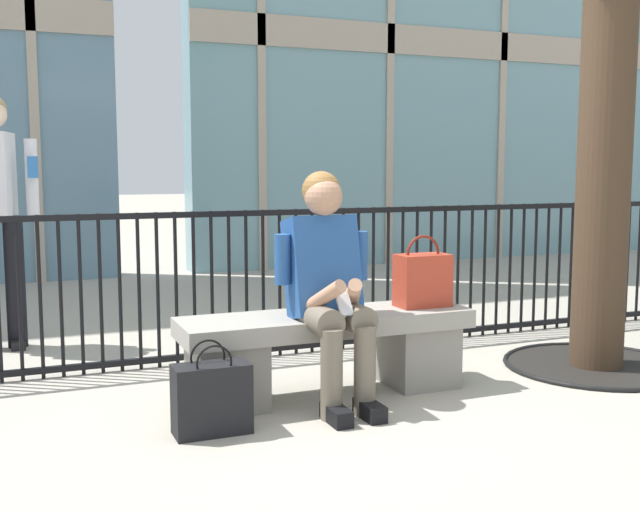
{
  "coord_description": "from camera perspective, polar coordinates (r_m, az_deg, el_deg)",
  "views": [
    {
      "loc": [
        -1.58,
        -3.73,
        1.24
      ],
      "look_at": [
        0.0,
        0.1,
        0.75
      ],
      "focal_mm": 42.98,
      "sensor_mm": 36.0,
      "label": 1
    }
  ],
  "objects": [
    {
      "name": "ground_plane",
      "position": [
        4.23,
        0.52,
        -10.28
      ],
      "size": [
        60.0,
        60.0,
        0.0
      ],
      "primitive_type": "plane",
      "color": "#A8A091"
    },
    {
      "name": "stone_bench",
      "position": [
        4.16,
        0.53,
        -6.71
      ],
      "size": [
        1.6,
        0.44,
        0.45
      ],
      "color": "gray",
      "rests_on": "ground"
    },
    {
      "name": "seated_person_with_phone",
      "position": [
        3.96,
        0.64,
        -1.83
      ],
      "size": [
        0.52,
        0.66,
        1.21
      ],
      "color": "#6B6051",
      "rests_on": "ground"
    },
    {
      "name": "handbag_on_bench",
      "position": [
        4.35,
        7.65,
        -1.72
      ],
      "size": [
        0.3,
        0.17,
        0.4
      ],
      "color": "#B23823",
      "rests_on": "stone_bench"
    },
    {
      "name": "shopping_bag",
      "position": [
        3.64,
        -8.07,
        -10.41
      ],
      "size": [
        0.35,
        0.17,
        0.43
      ],
      "color": "black",
      "rests_on": "ground"
    },
    {
      "name": "plaza_railing",
      "position": [
        4.97,
        -3.63,
        -1.99
      ],
      "size": [
        8.94,
        0.04,
        0.96
      ],
      "color": "black",
      "rests_on": "ground"
    }
  ]
}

